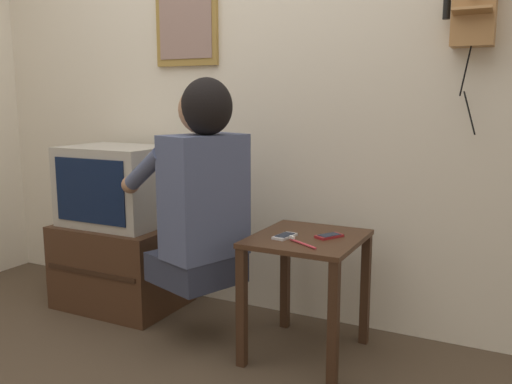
{
  "coord_description": "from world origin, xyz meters",
  "views": [
    {
      "loc": [
        1.31,
        -1.6,
        1.16
      ],
      "look_at": [
        0.23,
        0.53,
        0.75
      ],
      "focal_mm": 38.0,
      "sensor_mm": 36.0,
      "label": 1
    }
  ],
  "objects_px": {
    "wall_phone_antique": "(475,0)",
    "framed_picture": "(186,15)",
    "cell_phone_spare": "(329,236)",
    "toothbrush": "(301,242)",
    "person": "(201,187)",
    "television": "(117,186)",
    "cell_phone_held": "(285,236)"
  },
  "relations": [
    {
      "from": "framed_picture",
      "to": "cell_phone_held",
      "type": "height_order",
      "value": "framed_picture"
    },
    {
      "from": "person",
      "to": "cell_phone_held",
      "type": "bearing_deg",
      "value": -63.68
    },
    {
      "from": "toothbrush",
      "to": "cell_phone_held",
      "type": "bearing_deg",
      "value": 86.98
    },
    {
      "from": "framed_picture",
      "to": "person",
      "type": "bearing_deg",
      "value": -51.49
    },
    {
      "from": "cell_phone_spare",
      "to": "toothbrush",
      "type": "height_order",
      "value": "toothbrush"
    },
    {
      "from": "cell_phone_held",
      "to": "toothbrush",
      "type": "bearing_deg",
      "value": -25.33
    },
    {
      "from": "cell_phone_spare",
      "to": "toothbrush",
      "type": "bearing_deg",
      "value": -84.02
    },
    {
      "from": "wall_phone_antique",
      "to": "cell_phone_spare",
      "type": "distance_m",
      "value": 1.17
    },
    {
      "from": "toothbrush",
      "to": "cell_phone_spare",
      "type": "bearing_deg",
      "value": 7.45
    },
    {
      "from": "person",
      "to": "toothbrush",
      "type": "height_order",
      "value": "person"
    },
    {
      "from": "television",
      "to": "cell_phone_spare",
      "type": "xyz_separation_m",
      "value": [
        1.27,
        -0.08,
        -0.12
      ]
    },
    {
      "from": "wall_phone_antique",
      "to": "cell_phone_held",
      "type": "bearing_deg",
      "value": -148.41
    },
    {
      "from": "person",
      "to": "cell_phone_spare",
      "type": "relative_size",
      "value": 6.97
    },
    {
      "from": "framed_picture",
      "to": "toothbrush",
      "type": "distance_m",
      "value": 1.49
    },
    {
      "from": "cell_phone_held",
      "to": "toothbrush",
      "type": "xyz_separation_m",
      "value": [
        0.1,
        -0.07,
        0.0
      ]
    },
    {
      "from": "wall_phone_antique",
      "to": "framed_picture",
      "type": "height_order",
      "value": "framed_picture"
    },
    {
      "from": "cell_phone_spare",
      "to": "television",
      "type": "bearing_deg",
      "value": -154.1
    },
    {
      "from": "person",
      "to": "television",
      "type": "height_order",
      "value": "person"
    },
    {
      "from": "cell_phone_held",
      "to": "toothbrush",
      "type": "relative_size",
      "value": 0.85
    },
    {
      "from": "television",
      "to": "cell_phone_spare",
      "type": "height_order",
      "value": "television"
    },
    {
      "from": "person",
      "to": "framed_picture",
      "type": "distance_m",
      "value": 1.07
    },
    {
      "from": "cell_phone_spare",
      "to": "toothbrush",
      "type": "distance_m",
      "value": 0.18
    },
    {
      "from": "toothbrush",
      "to": "framed_picture",
      "type": "bearing_deg",
      "value": 90.59
    },
    {
      "from": "cell_phone_held",
      "to": "cell_phone_spare",
      "type": "relative_size",
      "value": 0.96
    },
    {
      "from": "cell_phone_spare",
      "to": "framed_picture",
      "type": "bearing_deg",
      "value": -171.34
    },
    {
      "from": "framed_picture",
      "to": "cell_phone_spare",
      "type": "bearing_deg",
      "value": -20.73
    },
    {
      "from": "wall_phone_antique",
      "to": "cell_phone_spare",
      "type": "height_order",
      "value": "wall_phone_antique"
    },
    {
      "from": "framed_picture",
      "to": "toothbrush",
      "type": "height_order",
      "value": "framed_picture"
    },
    {
      "from": "framed_picture",
      "to": "cell_phone_held",
      "type": "distance_m",
      "value": 1.4
    },
    {
      "from": "wall_phone_antique",
      "to": "framed_picture",
      "type": "xyz_separation_m",
      "value": [
        -1.49,
        0.04,
        0.04
      ]
    },
    {
      "from": "television",
      "to": "framed_picture",
      "type": "height_order",
      "value": "framed_picture"
    },
    {
      "from": "television",
      "to": "wall_phone_antique",
      "type": "xyz_separation_m",
      "value": [
        1.77,
        0.25,
        0.89
      ]
    }
  ]
}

